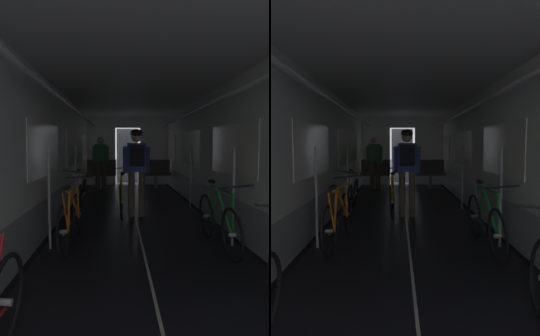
% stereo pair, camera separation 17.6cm
% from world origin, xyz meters
% --- Properties ---
extents(train_car_shell, '(3.14, 12.34, 2.57)m').
position_xyz_m(train_car_shell, '(-0.00, 3.60, 1.70)').
color(train_car_shell, black).
rests_on(train_car_shell, ground).
extents(bench_seat_far_left, '(0.98, 0.51, 0.95)m').
position_xyz_m(bench_seat_far_left, '(-0.90, 8.07, 0.57)').
color(bench_seat_far_left, gray).
rests_on(bench_seat_far_left, ground).
extents(bench_seat_far_right, '(0.98, 0.51, 0.95)m').
position_xyz_m(bench_seat_far_right, '(0.90, 8.07, 0.57)').
color(bench_seat_far_right, gray).
rests_on(bench_seat_far_right, ground).
extents(bicycle_white, '(0.44, 1.69, 0.96)m').
position_xyz_m(bicycle_white, '(-1.13, 4.36, 0.38)').
color(bicycle_white, black).
rests_on(bicycle_white, ground).
extents(bicycle_green, '(0.44, 1.69, 0.95)m').
position_xyz_m(bicycle_green, '(1.03, 2.01, 0.38)').
color(bicycle_green, black).
rests_on(bicycle_green, ground).
extents(bicycle_orange, '(0.44, 1.69, 0.94)m').
position_xyz_m(bicycle_orange, '(-1.00, 2.23, 0.38)').
color(bicycle_orange, black).
rests_on(bicycle_orange, ground).
extents(person_cyclist_aisle, '(0.53, 0.39, 1.73)m').
position_xyz_m(person_cyclist_aisle, '(0.02, 3.93, 1.07)').
color(person_cyclist_aisle, brown).
rests_on(person_cyclist_aisle, ground).
extents(bicycle_yellow_in_aisle, '(0.44, 1.69, 0.94)m').
position_xyz_m(bicycle_yellow_in_aisle, '(-0.28, 4.20, 0.38)').
color(bicycle_yellow_in_aisle, black).
rests_on(bicycle_yellow_in_aisle, ground).
extents(person_standing_near_bench, '(0.53, 0.23, 1.69)m').
position_xyz_m(person_standing_near_bench, '(-0.90, 7.70, 0.98)').
color(person_standing_near_bench, brown).
rests_on(person_standing_near_bench, ground).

